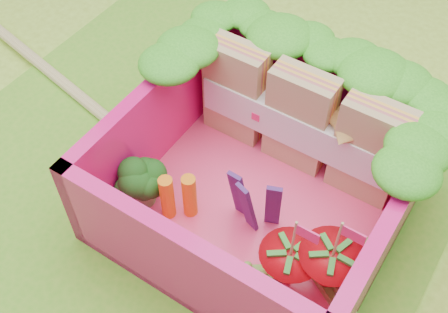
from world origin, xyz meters
The scene contains 13 objects.
ground centered at (0.00, 0.00, 0.00)m, with size 14.00×14.00×0.00m, color #8AB031.
placemat centered at (0.00, 0.00, 0.01)m, with size 2.60×2.60×0.03m, color #60AF27.
bento_floor centered at (0.43, -0.06, 0.06)m, with size 1.30×1.30×0.05m, color #FE4177.
bento_box centered at (0.43, -0.06, 0.31)m, with size 1.30×1.30×0.55m.
lettuce_ruffle centered at (0.43, 0.41, 0.64)m, with size 1.43×0.77×0.11m.
sandwich_stack centered at (0.44, 0.29, 0.36)m, with size 1.06×0.18×0.57m.
broccoli centered at (-0.06, -0.38, 0.25)m, with size 0.31×0.31×0.24m.
carrot_sticks centered at (0.14, -0.34, 0.21)m, with size 0.15×0.13×0.27m.
purple_wedges centered at (0.47, -0.21, 0.27)m, with size 0.24×0.11×0.38m.
strawberry_left centered at (0.76, -0.39, 0.22)m, with size 0.27×0.27×0.51m.
strawberry_right centered at (0.91, -0.31, 0.23)m, with size 0.28×0.28×0.52m.
snap_peas centered at (0.83, -0.28, 0.11)m, with size 0.61×0.61×0.05m.
chopsticks centered at (-1.07, 0.06, 0.05)m, with size 1.97×0.44×0.05m.
Camera 1 is at (1.16, -1.51, 2.38)m, focal length 45.00 mm.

